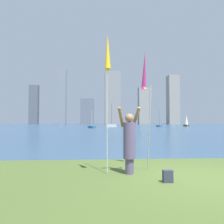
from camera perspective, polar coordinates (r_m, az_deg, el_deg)
The scene contains 15 objects.
ground at distance 56.57m, azimuth -1.20°, elevation -3.95°, with size 120.00×138.00×0.12m.
person at distance 6.00m, azimuth 4.53°, elevation -7.45°, with size 0.66×0.49×1.81m.
kite_flag_left at distance 5.99m, azimuth -1.14°, elevation 14.35°, with size 0.16×0.74×3.74m.
kite_flag_right at distance 7.01m, azimuth 8.49°, elevation 10.05°, with size 0.16×1.05×3.58m.
bag at distance 5.44m, azimuth 14.33°, elevation -15.90°, with size 0.23×0.13×0.28m.
sailboat_1 at distance 58.87m, azimuth 12.23°, elevation -3.54°, with size 1.25×1.93×4.35m.
sailboat_2 at distance 54.98m, azimuth -0.11°, elevation -3.53°, with size 2.52×1.12×5.91m.
sailboat_3 at distance 64.95m, azimuth 18.81°, elevation -2.26°, with size 1.12×2.07×4.42m.
sailboat_4 at distance 46.93m, azimuth -5.27°, elevation -3.87°, with size 1.76×2.41×3.77m.
skyline_tower_0 at distance 115.15m, azimuth -19.68°, elevation 1.81°, with size 4.38×3.07×19.41m.
skyline_tower_1 at distance 111.07m, azimuth -12.65°, elevation 3.88°, with size 3.00×3.06×27.11m.
skyline_tower_2 at distance 113.18m, azimuth -6.45°, elevation 0.14°, with size 6.78×6.02×13.02m.
skyline_tower_3 at distance 113.80m, azimuth 0.15°, elevation 3.67°, with size 7.91×5.81×27.15m.
skyline_tower_4 at distance 117.47m, azimuth 8.18°, elevation 1.62°, with size 5.30×4.82×19.45m.
skyline_tower_5 at distance 119.00m, azimuth 15.58°, elevation 3.07°, with size 5.51×5.72×25.39m.
Camera 1 is at (-2.48, -5.55, 1.41)m, focal length 35.08 mm.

